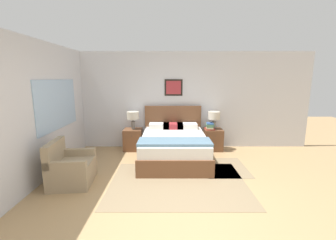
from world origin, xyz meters
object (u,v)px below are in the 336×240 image
at_px(nightstand_by_door, 213,139).
at_px(armchair, 70,169).
at_px(bed, 173,146).
at_px(nightstand_near_window, 133,139).
at_px(table_lamp_by_door, 214,116).
at_px(table_lamp_near_window, 133,116).

bearing_deg(nightstand_by_door, armchair, -146.72).
bearing_deg(bed, nightstand_near_window, 145.12).
xyz_separation_m(armchair, table_lamp_by_door, (3.00, 1.99, 0.63)).
height_order(bed, armchair, bed).
bearing_deg(table_lamp_by_door, nightstand_by_door, -108.90).
relative_size(nightstand_near_window, table_lamp_near_window, 1.22).
xyz_separation_m(nightstand_near_window, table_lamp_near_window, (0.01, 0.02, 0.63)).
bearing_deg(armchair, nightstand_near_window, 151.00).
distance_m(bed, armchair, 2.28).
bearing_deg(armchair, table_lamp_by_door, 117.79).
xyz_separation_m(armchair, nightstand_near_window, (0.85, 1.97, 0.01)).
distance_m(armchair, nightstand_near_window, 2.14).
relative_size(armchair, table_lamp_by_door, 1.83).
bearing_deg(nightstand_by_door, table_lamp_by_door, 71.10).
bearing_deg(armchair, bed, 116.63).
xyz_separation_m(nightstand_near_window, table_lamp_by_door, (2.16, 0.02, 0.63)).
height_order(armchair, table_lamp_by_door, table_lamp_by_door).
bearing_deg(table_lamp_near_window, table_lamp_by_door, 0.00).
bearing_deg(nightstand_near_window, table_lamp_by_door, 0.61).
distance_m(nightstand_by_door, table_lamp_by_door, 0.63).
bearing_deg(table_lamp_by_door, armchair, -146.48).
relative_size(bed, nightstand_near_window, 3.52).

